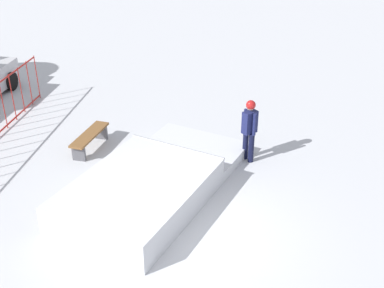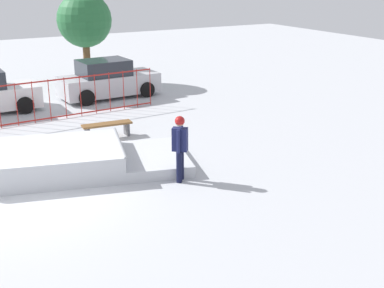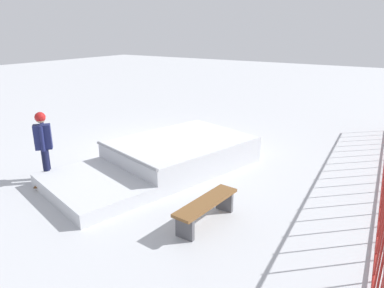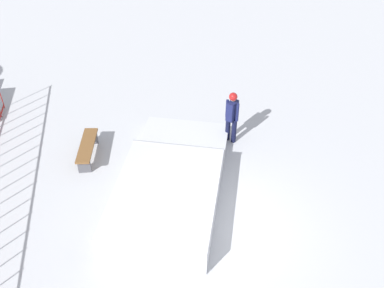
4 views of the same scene
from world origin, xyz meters
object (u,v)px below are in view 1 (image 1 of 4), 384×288
park_bench (90,138)px  skate_ramp (150,186)px  skateboard (230,150)px  skater (250,126)px

park_bench → skate_ramp: bearing=-129.3°
skateboard → park_bench: bearing=-30.2°
skate_ramp → skateboard: (2.50, -1.52, -0.24)m
skateboard → skater: bearing=113.6°
skater → skateboard: (0.26, 0.52, -0.93)m
skate_ramp → skater: skater is taller
skate_ramp → skateboard: bearing=-16.3°
skater → skateboard: skater is taller
skate_ramp → skater: size_ratio=3.41×
skater → park_bench: size_ratio=1.06×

